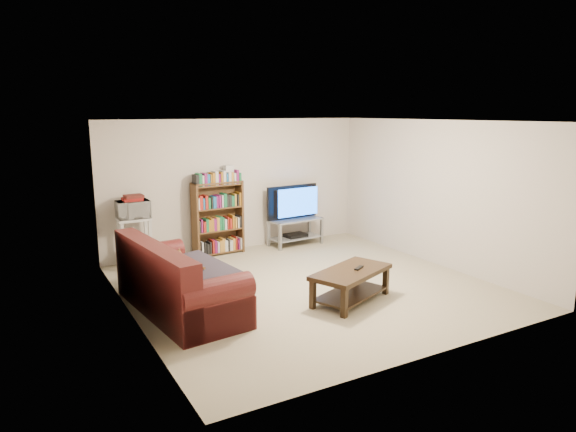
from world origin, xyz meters
TOP-DOWN VIEW (x-y plane):
  - floor at (0.00, 0.00)m, footprint 5.00×5.00m
  - ceiling at (0.00, 0.00)m, footprint 5.00×5.00m
  - wall_back at (0.00, 2.50)m, footprint 5.00×0.00m
  - wall_front at (0.00, -2.50)m, footprint 5.00×0.00m
  - wall_left at (-2.50, 0.00)m, footprint 0.00×5.00m
  - wall_right at (2.50, 0.00)m, footprint 0.00×5.00m
  - sofa at (-1.98, 0.01)m, footprint 1.18×2.27m
  - blanket at (-1.78, -0.11)m, footprint 1.04×1.23m
  - cat at (-1.80, 0.08)m, footprint 0.30×0.62m
  - coffee_table at (0.21, -0.78)m, footprint 1.35×1.02m
  - remote at (0.34, -0.79)m, footprint 0.20×0.15m
  - tv_stand at (1.06, 2.18)m, footprint 1.06×0.55m
  - television at (1.06, 2.18)m, footprint 1.11×0.24m
  - dvd_player at (1.06, 2.18)m, footprint 0.43×0.32m
  - bookshelf at (-0.47, 2.30)m, footprint 0.93×0.34m
  - shelf_clutter at (-0.38, 2.31)m, footprint 0.67×0.24m
  - microwave_stand at (-1.97, 2.21)m, footprint 0.52×0.38m
  - microwave at (-1.97, 2.21)m, footprint 0.51×0.35m
  - game_boxes at (-1.97, 2.21)m, footprint 0.30×0.27m

SIDE VIEW (x-z plane):
  - floor at x=0.00m, z-range 0.00..0.00m
  - dvd_player at x=1.06m, z-range 0.16..0.22m
  - coffee_table at x=0.21m, z-range 0.09..0.53m
  - sofa at x=-1.98m, z-range -0.14..0.79m
  - tv_stand at x=1.06m, z-range 0.09..0.60m
  - remote at x=0.34m, z-range 0.44..0.46m
  - microwave_stand at x=-1.97m, z-range 0.12..0.95m
  - blanket at x=-1.78m, z-range 0.45..0.64m
  - cat at x=-1.80m, z-range 0.52..0.69m
  - bookshelf at x=-0.47m, z-range 0.02..1.34m
  - television at x=1.06m, z-range 0.51..1.15m
  - microwave at x=-1.97m, z-range 0.83..1.12m
  - game_boxes at x=-1.97m, z-range 1.12..1.17m
  - wall_back at x=0.00m, z-range -1.30..3.70m
  - wall_front at x=0.00m, z-range -1.30..3.70m
  - wall_left at x=-2.50m, z-range -1.30..3.70m
  - wall_right at x=2.50m, z-range -1.30..3.70m
  - shelf_clutter at x=-0.38m, z-range 1.28..1.56m
  - ceiling at x=0.00m, z-range 2.40..2.40m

